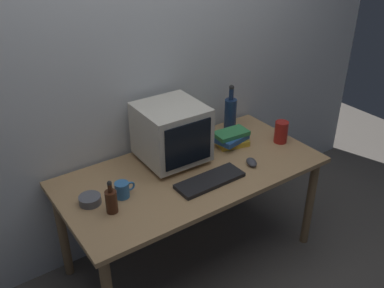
{
  "coord_description": "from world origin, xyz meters",
  "views": [
    {
      "loc": [
        -1.26,
        -1.8,
        2.12
      ],
      "look_at": [
        0.0,
        0.0,
        0.88
      ],
      "focal_mm": 40.02,
      "sensor_mm": 36.0,
      "label": 1
    }
  ],
  "objects": [
    {
      "name": "ground_plane",
      "position": [
        0.0,
        0.0,
        0.0
      ],
      "size": [
        6.0,
        6.0,
        0.0
      ],
      "primitive_type": "plane",
      "color": "#56514C"
    },
    {
      "name": "back_wall",
      "position": [
        0.0,
        0.46,
        1.25
      ],
      "size": [
        4.0,
        0.08,
        2.5
      ],
      "primitive_type": "cube",
      "color": "silver",
      "rests_on": "ground"
    },
    {
      "name": "desk",
      "position": [
        0.0,
        0.0,
        0.63
      ],
      "size": [
        1.62,
        0.79,
        0.7
      ],
      "color": "tan",
      "rests_on": "ground"
    },
    {
      "name": "crt_monitor",
      "position": [
        -0.04,
        0.17,
        0.9
      ],
      "size": [
        0.39,
        0.4,
        0.37
      ],
      "color": "beige",
      "rests_on": "desk"
    },
    {
      "name": "keyboard",
      "position": [
        0.01,
        -0.17,
        0.72
      ],
      "size": [
        0.42,
        0.15,
        0.02
      ],
      "primitive_type": "cube",
      "rotation": [
        0.0,
        0.0,
        0.01
      ],
      "color": "black",
      "rests_on": "desk"
    },
    {
      "name": "computer_mouse",
      "position": [
        0.34,
        -0.16,
        0.72
      ],
      "size": [
        0.09,
        0.12,
        0.04
      ],
      "primitive_type": "ellipsoid",
      "rotation": [
        0.0,
        0.0,
        -0.39
      ],
      "color": "#3F3F47",
      "rests_on": "desk"
    },
    {
      "name": "bottle_tall",
      "position": [
        0.53,
        0.29,
        0.83
      ],
      "size": [
        0.09,
        0.09,
        0.34
      ],
      "color": "navy",
      "rests_on": "desk"
    },
    {
      "name": "bottle_short",
      "position": [
        -0.58,
        -0.09,
        0.78
      ],
      "size": [
        0.06,
        0.06,
        0.19
      ],
      "color": "#472314",
      "rests_on": "desk"
    },
    {
      "name": "book_stack",
      "position": [
        0.39,
        0.1,
        0.76
      ],
      "size": [
        0.25,
        0.2,
        0.1
      ],
      "color": "gold",
      "rests_on": "desk"
    },
    {
      "name": "mug",
      "position": [
        -0.47,
        -0.01,
        0.75
      ],
      "size": [
        0.12,
        0.08,
        0.09
      ],
      "color": "#3370B2",
      "rests_on": "desk"
    },
    {
      "name": "cd_spindle",
      "position": [
        -0.64,
        0.04,
        0.73
      ],
      "size": [
        0.12,
        0.12,
        0.04
      ],
      "primitive_type": "cylinder",
      "color": "#595B66",
      "rests_on": "desk"
    },
    {
      "name": "metal_canister",
      "position": [
        0.7,
        -0.05,
        0.78
      ],
      "size": [
        0.09,
        0.09,
        0.15
      ],
      "primitive_type": "cylinder",
      "color": "#A51E19",
      "rests_on": "desk"
    }
  ]
}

